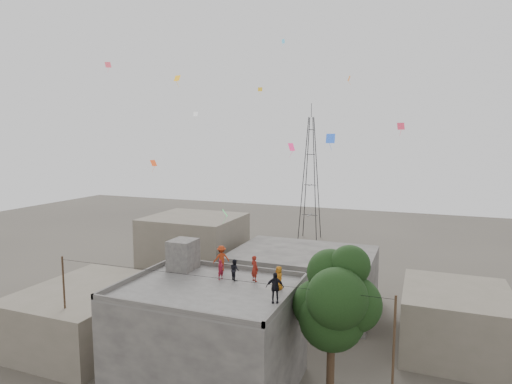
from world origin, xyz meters
TOP-DOWN VIEW (x-y plane):
  - main_building at (0.00, 0.00)m, footprint 10.00×8.00m
  - parapet at (0.00, 0.00)m, footprint 10.00×8.00m
  - stair_head_box at (-3.20, 2.60)m, footprint 1.60×1.80m
  - neighbor_west at (-11.00, 2.00)m, footprint 8.00×10.00m
  - neighbor_north at (2.00, 14.00)m, footprint 12.00×9.00m
  - neighbor_northwest at (-10.00, 16.00)m, footprint 9.00×8.00m
  - neighbor_east at (14.00, 10.00)m, footprint 7.00×8.00m
  - tree at (7.37, 0.60)m, footprint 4.90×4.60m
  - utility_line at (0.50, -1.25)m, footprint 20.12×0.62m
  - transmission_tower at (-4.00, 40.00)m, footprint 2.97×2.97m
  - person_red_adult at (2.13, 2.08)m, footprint 0.69×0.64m
  - person_orange_child at (3.96, 1.24)m, footprint 0.79×0.76m
  - person_dark_child at (0.90, 1.83)m, footprint 0.80×0.79m
  - person_dark_adult at (4.40, -0.76)m, footprint 1.04×0.69m
  - person_orange_adult at (-0.69, 3.25)m, footprint 1.23×1.18m
  - person_red_child at (0.06, 1.61)m, footprint 0.46×0.53m
  - kites at (0.59, 6.51)m, footprint 18.81×16.42m

SIDE VIEW (x-z plane):
  - neighbor_west at x=-11.00m, z-range 0.00..4.00m
  - neighbor_east at x=14.00m, z-range 0.00..4.40m
  - neighbor_north at x=2.00m, z-range 0.00..5.00m
  - main_building at x=0.00m, z-range 0.00..6.10m
  - neighbor_northwest at x=-10.00m, z-range 0.00..7.00m
  - utility_line at x=0.50m, z-range 0.13..7.53m
  - tree at x=7.37m, z-range 1.55..10.65m
  - parapet at x=0.00m, z-range 6.10..6.40m
  - person_red_child at x=0.06m, z-range 6.10..7.33m
  - person_dark_child at x=0.90m, z-range 6.10..7.41m
  - person_orange_child at x=3.96m, z-range 6.10..7.46m
  - person_red_adult at x=2.13m, z-range 6.10..7.69m
  - person_dark_adult at x=4.40m, z-range 6.10..7.74m
  - person_orange_adult at x=-0.69m, z-range 6.10..7.78m
  - stair_head_box at x=-3.20m, z-range 6.10..8.10m
  - transmission_tower at x=-4.00m, z-range -0.93..19.07m
  - kites at x=0.59m, z-range 9.48..22.35m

